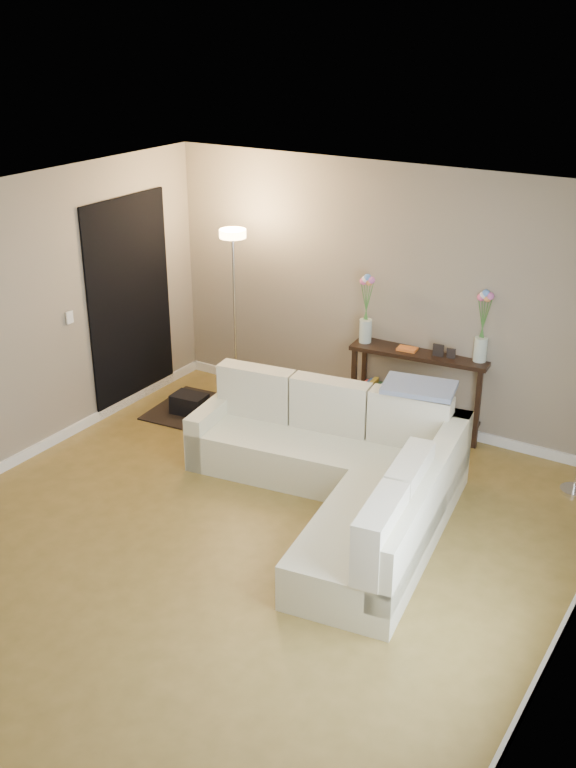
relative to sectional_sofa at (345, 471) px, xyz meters
The scene contains 18 objects.
floor 1.16m from the sectional_sofa, 112.39° to the right, with size 5.00×5.50×0.01m, color olive.
ceiling 2.55m from the sectional_sofa, 112.39° to the right, with size 5.00×5.50×0.01m, color white.
wall_back 2.04m from the sectional_sofa, 103.74° to the left, with size 5.00×0.02×2.60m, color gray.
baseboard_back 1.78m from the sectional_sofa, 103.93° to the left, with size 5.00×0.03×0.10m, color white.
baseboard_left 3.10m from the sectional_sofa, 160.53° to the right, with size 0.03×5.50×0.10m, color white.
baseboard_right 2.32m from the sectional_sofa, 26.51° to the right, with size 0.03×5.50×0.10m, color white.
doorway 3.08m from the sectional_sofa, 166.97° to the left, with size 0.02×1.20×2.20m, color black.
switch_plate 3.04m from the sectional_sofa, behind, with size 0.02×0.08×0.12m, color white.
sectional_sofa is the anchor object (origin of this frame).
throw_blanket 0.96m from the sectional_sofa, 62.41° to the left, with size 0.61×0.35×0.05m, color gray.
console_table 1.64m from the sectional_sofa, 95.13° to the left, with size 1.40×0.51×0.84m.
leaning_mirror 2.02m from the sectional_sofa, 92.61° to the left, with size 0.96×0.14×0.76m.
table_decor 1.69m from the sectional_sofa, 92.27° to the left, with size 0.58×0.15×0.14m.
flower_vase_left 1.88m from the sectional_sofa, 112.09° to the left, with size 0.16×0.14×0.72m.
flower_vase_right 1.95m from the sectional_sofa, 73.23° to the left, with size 0.16×0.14×0.72m.
floor_lamp_lit 2.50m from the sectional_sofa, 148.69° to the left, with size 0.29×0.29×1.89m.
charcoal_rug 2.20m from the sectional_sofa, 157.93° to the left, with size 1.23×0.92×0.02m, color black.
black_bag 2.33m from the sectional_sofa, 162.42° to the left, with size 0.35×0.25×0.23m, color black.
Camera 1 is at (3.35, -4.58, 3.88)m, focal length 40.00 mm.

